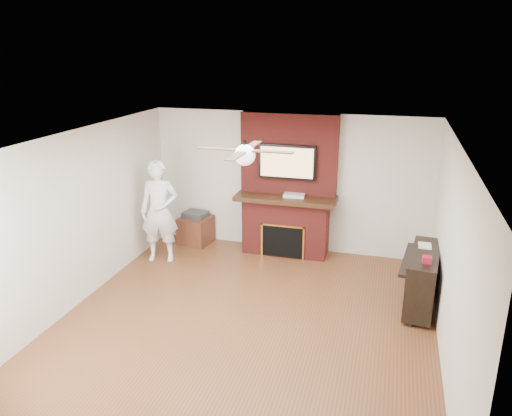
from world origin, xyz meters
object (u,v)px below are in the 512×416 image
(fireplace, at_px, (287,199))
(side_table, at_px, (196,229))
(piano, at_px, (422,278))
(person, at_px, (159,211))

(fireplace, height_order, side_table, fireplace)
(fireplace, relative_size, side_table, 4.01)
(side_table, xyz_separation_m, piano, (4.03, -1.40, 0.17))
(fireplace, height_order, piano, fireplace)
(person, bearing_deg, fireplace, 10.95)
(fireplace, relative_size, piano, 1.89)
(fireplace, bearing_deg, piano, -32.67)
(fireplace, xyz_separation_m, side_table, (-1.74, -0.07, -0.71))
(fireplace, bearing_deg, side_table, -177.79)
(side_table, bearing_deg, person, -99.43)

